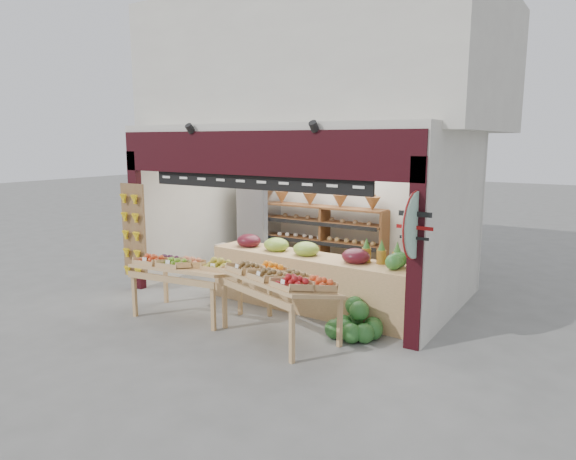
# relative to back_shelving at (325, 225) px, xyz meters

# --- Properties ---
(ground) EXTENTS (60.00, 60.00, 0.00)m
(ground) POSITION_rel_back_shelving_xyz_m (0.24, -1.87, -1.06)
(ground) COLOR slate
(ground) RESTS_ON ground
(shop_structure) EXTENTS (6.36, 5.12, 5.40)m
(shop_structure) POSITION_rel_back_shelving_xyz_m (0.24, -0.26, 2.86)
(shop_structure) COLOR silver
(shop_structure) RESTS_ON ground
(banana_board) EXTENTS (0.60, 0.15, 1.80)m
(banana_board) POSITION_rel_back_shelving_xyz_m (-2.49, -3.05, 0.06)
(banana_board) COLOR olive
(banana_board) RESTS_ON ground
(gift_sign) EXTENTS (0.04, 0.93, 0.92)m
(gift_sign) POSITION_rel_back_shelving_xyz_m (2.99, -3.02, 0.69)
(gift_sign) COLOR #B0DEC2
(gift_sign) RESTS_ON ground
(back_shelving) EXTENTS (2.78, 0.45, 1.73)m
(back_shelving) POSITION_rel_back_shelving_xyz_m (0.00, 0.00, 0.00)
(back_shelving) COLOR brown
(back_shelving) RESTS_ON ground
(refrigerator) EXTENTS (0.88, 0.88, 1.97)m
(refrigerator) POSITION_rel_back_shelving_xyz_m (-1.66, -0.06, -0.07)
(refrigerator) COLOR #B0B3B7
(refrigerator) RESTS_ON ground
(cardboard_stack) EXTENTS (0.96, 0.69, 0.66)m
(cardboard_stack) POSITION_rel_back_shelving_xyz_m (-1.55, -1.17, -0.82)
(cardboard_stack) COLOR silver
(cardboard_stack) RESTS_ON ground
(mid_counter) EXTENTS (3.79, 0.91, 1.17)m
(mid_counter) POSITION_rel_back_shelving_xyz_m (0.96, -2.25, -0.54)
(mid_counter) COLOR tan
(mid_counter) RESTS_ON ground
(display_table_left) EXTENTS (1.74, 1.12, 1.04)m
(display_table_left) POSITION_rel_back_shelving_xyz_m (-0.70, -3.59, -0.25)
(display_table_left) COLOR tan
(display_table_left) RESTS_ON ground
(display_table_right) EXTENTS (1.96, 1.47, 1.10)m
(display_table_right) POSITION_rel_back_shelving_xyz_m (1.20, -3.57, -0.19)
(display_table_right) COLOR tan
(display_table_right) RESTS_ON ground
(watermelon_pile) EXTENTS (0.78, 0.72, 0.55)m
(watermelon_pile) POSITION_rel_back_shelving_xyz_m (2.15, -2.99, -0.86)
(watermelon_pile) COLOR #184A1C
(watermelon_pile) RESTS_ON ground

